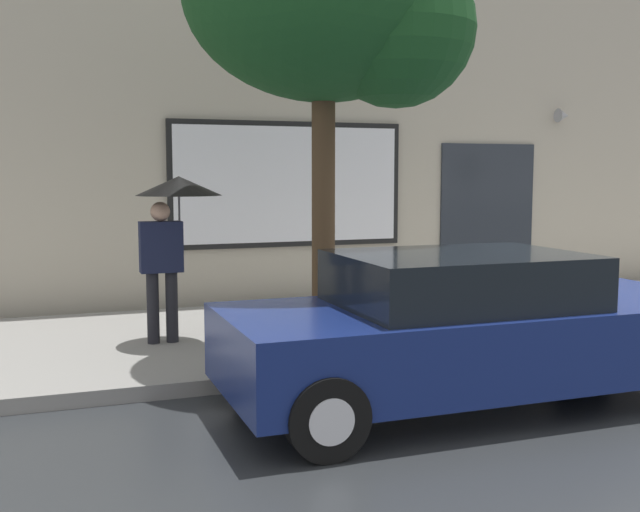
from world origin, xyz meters
TOP-DOWN VIEW (x-y plane):
  - ground_plane at (0.00, 0.00)m, footprint 60.00×60.00m
  - sidewalk at (0.00, 3.00)m, footprint 20.00×4.00m
  - building_facade at (-0.01, 5.50)m, footprint 20.00×0.67m
  - parked_car at (-1.48, -0.07)m, footprint 4.74×1.90m
  - pedestrian_with_umbrella at (-3.75, 2.77)m, footprint 0.98×0.98m
  - street_tree at (-2.15, 1.69)m, footprint 3.00×2.55m

SIDE VIEW (x-z plane):
  - ground_plane at x=0.00m, z-range 0.00..0.00m
  - sidewalk at x=0.00m, z-range 0.00..0.15m
  - parked_car at x=-1.48m, z-range 0.00..1.39m
  - pedestrian_with_umbrella at x=-3.75m, z-range 0.71..2.63m
  - building_facade at x=-0.01m, z-range -0.02..6.98m
  - street_tree at x=-2.15m, z-range 1.41..6.36m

